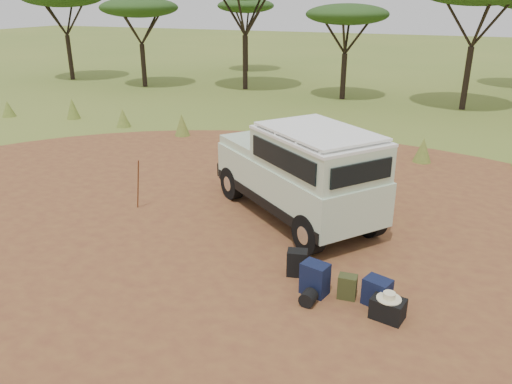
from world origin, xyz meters
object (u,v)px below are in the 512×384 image
at_px(safari_vehicle, 300,174).
at_px(walking_staff, 138,185).
at_px(backpack_olive, 347,287).
at_px(backpack_black, 297,263).
at_px(duffel_navy, 377,292).
at_px(hard_case, 388,309).
at_px(backpack_navy, 315,279).

distance_m(safari_vehicle, walking_staff, 4.09).
bearing_deg(backpack_olive, backpack_black, 154.43).
distance_m(backpack_black, duffel_navy, 1.67).
distance_m(backpack_black, hard_case, 2.01).
height_order(backpack_black, duffel_navy, backpack_black).
relative_size(walking_staff, backpack_olive, 2.96).
bearing_deg(safari_vehicle, hard_case, -13.60).
bearing_deg(backpack_navy, backpack_black, 149.10).
bearing_deg(walking_staff, backpack_navy, -89.97).
bearing_deg(hard_case, safari_vehicle, 140.01).
bearing_deg(walking_staff, backpack_olive, -87.24).
distance_m(backpack_olive, duffel_navy, 0.53).
relative_size(safari_vehicle, backpack_black, 9.43).
xyz_separation_m(backpack_black, backpack_olive, (1.08, -0.42, -0.04)).
relative_size(safari_vehicle, walking_staff, 3.71).
bearing_deg(backpack_black, hard_case, -35.57).
height_order(backpack_navy, backpack_olive, backpack_navy).
bearing_deg(walking_staff, duffel_navy, -85.81).
distance_m(safari_vehicle, backpack_black, 2.87).
bearing_deg(backpack_olive, backpack_navy, -175.90).
bearing_deg(duffel_navy, backpack_olive, -162.13).
bearing_deg(backpack_olive, duffel_navy, -4.87).
bearing_deg(hard_case, duffel_navy, 136.93).
distance_m(backpack_navy, duffel_navy, 1.11).
bearing_deg(hard_case, backpack_black, 169.15).
xyz_separation_m(safari_vehicle, walking_staff, (-3.92, -1.04, -0.48)).
relative_size(backpack_black, backpack_navy, 0.86).
xyz_separation_m(backpack_navy, hard_case, (1.35, -0.26, -0.12)).
height_order(backpack_black, backpack_olive, backpack_black).
bearing_deg(backpack_olive, safari_vehicle, 117.73).
bearing_deg(backpack_navy, duffel_navy, 18.50).
distance_m(backpack_navy, hard_case, 1.38).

